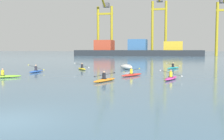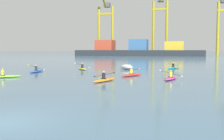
{
  "view_description": "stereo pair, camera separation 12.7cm",
  "coord_description": "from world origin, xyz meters",
  "px_view_note": "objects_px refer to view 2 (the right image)",
  "views": [
    {
      "loc": [
        6.54,
        -9.4,
        2.85
      ],
      "look_at": [
        -0.12,
        19.41,
        0.6
      ],
      "focal_mm": 43.75,
      "sensor_mm": 36.0,
      "label": 1
    },
    {
      "loc": [
        6.67,
        -9.37,
        2.85
      ],
      "look_at": [
        -0.12,
        19.41,
        0.6
      ],
      "focal_mm": 43.75,
      "sensor_mm": 36.0,
      "label": 2
    }
  ],
  "objects_px": {
    "kayak_lime": "(4,76)",
    "gantry_crane_west": "(105,20)",
    "kayak_yellow": "(82,68)",
    "kayak_red": "(132,74)",
    "kayak_magenta": "(171,78)",
    "kayak_teal": "(174,68)",
    "container_barge": "(138,50)",
    "capsized_dinghy": "(126,67)",
    "gantry_crane_west_mid": "(160,18)",
    "kayak_blue": "(36,71)",
    "kayak_orange": "(104,80)"
  },
  "relations": [
    {
      "from": "gantry_crane_west_mid",
      "to": "kayak_red",
      "type": "xyz_separation_m",
      "value": [
        3.08,
        -101.2,
        -17.24
      ]
    },
    {
      "from": "capsized_dinghy",
      "to": "kayak_red",
      "type": "xyz_separation_m",
      "value": [
        2.28,
        -9.48,
        -0.18
      ]
    },
    {
      "from": "kayak_teal",
      "to": "kayak_lime",
      "type": "bearing_deg",
      "value": -134.2
    },
    {
      "from": "kayak_magenta",
      "to": "kayak_red",
      "type": "relative_size",
      "value": 1.05
    },
    {
      "from": "gantry_crane_west_mid",
      "to": "kayak_red",
      "type": "bearing_deg",
      "value": -88.26
    },
    {
      "from": "container_barge",
      "to": "kayak_magenta",
      "type": "distance_m",
      "value": 92.82
    },
    {
      "from": "kayak_blue",
      "to": "container_barge",
      "type": "bearing_deg",
      "value": 89.57
    },
    {
      "from": "container_barge",
      "to": "gantry_crane_west_mid",
      "type": "distance_m",
      "value": 21.22
    },
    {
      "from": "gantry_crane_west",
      "to": "kayak_magenta",
      "type": "distance_m",
      "value": 104.46
    },
    {
      "from": "container_barge",
      "to": "kayak_blue",
      "type": "distance_m",
      "value": 86.9
    },
    {
      "from": "container_barge",
      "to": "kayak_magenta",
      "type": "height_order",
      "value": "container_barge"
    },
    {
      "from": "capsized_dinghy",
      "to": "kayak_teal",
      "type": "distance_m",
      "value": 7.06
    },
    {
      "from": "kayak_magenta",
      "to": "kayak_teal",
      "type": "bearing_deg",
      "value": 89.63
    },
    {
      "from": "gantry_crane_west_mid",
      "to": "kayak_red",
      "type": "relative_size",
      "value": 11.19
    },
    {
      "from": "container_barge",
      "to": "gantry_crane_west_mid",
      "type": "xyz_separation_m",
      "value": [
        8.53,
        12.29,
        15.05
      ]
    },
    {
      "from": "gantry_crane_west_mid",
      "to": "kayak_lime",
      "type": "distance_m",
      "value": 107.64
    },
    {
      "from": "kayak_magenta",
      "to": "kayak_lime",
      "type": "relative_size",
      "value": 1.13
    },
    {
      "from": "kayak_blue",
      "to": "kayak_magenta",
      "type": "bearing_deg",
      "value": -15.61
    },
    {
      "from": "capsized_dinghy",
      "to": "kayak_magenta",
      "type": "relative_size",
      "value": 0.76
    },
    {
      "from": "kayak_yellow",
      "to": "kayak_red",
      "type": "xyz_separation_m",
      "value": [
        8.24,
        -7.52,
        0.0
      ]
    },
    {
      "from": "kayak_red",
      "to": "gantry_crane_west_mid",
      "type": "bearing_deg",
      "value": 91.74
    },
    {
      "from": "gantry_crane_west_mid",
      "to": "capsized_dinghy",
      "type": "height_order",
      "value": "gantry_crane_west_mid"
    },
    {
      "from": "kayak_teal",
      "to": "kayak_orange",
      "type": "bearing_deg",
      "value": -108.17
    },
    {
      "from": "kayak_orange",
      "to": "kayak_yellow",
      "type": "xyz_separation_m",
      "value": [
        -6.66,
        12.96,
        0.0
      ]
    },
    {
      "from": "kayak_orange",
      "to": "kayak_yellow",
      "type": "bearing_deg",
      "value": 117.19
    },
    {
      "from": "container_barge",
      "to": "gantry_crane_west_mid",
      "type": "bearing_deg",
      "value": 55.24
    },
    {
      "from": "kayak_blue",
      "to": "kayak_red",
      "type": "relative_size",
      "value": 1.05
    },
    {
      "from": "container_barge",
      "to": "kayak_orange",
      "type": "height_order",
      "value": "container_barge"
    },
    {
      "from": "kayak_magenta",
      "to": "kayak_blue",
      "type": "height_order",
      "value": "kayak_blue"
    },
    {
      "from": "container_barge",
      "to": "gantry_crane_west",
      "type": "bearing_deg",
      "value": 157.83
    },
    {
      "from": "kayak_teal",
      "to": "container_barge",
      "type": "bearing_deg",
      "value": 101.67
    },
    {
      "from": "kayak_orange",
      "to": "kayak_blue",
      "type": "bearing_deg",
      "value": 145.04
    },
    {
      "from": "gantry_crane_west",
      "to": "kayak_orange",
      "type": "height_order",
      "value": "gantry_crane_west"
    },
    {
      "from": "kayak_lime",
      "to": "gantry_crane_west",
      "type": "bearing_deg",
      "value": 98.92
    },
    {
      "from": "kayak_red",
      "to": "kayak_yellow",
      "type": "bearing_deg",
      "value": 137.59
    },
    {
      "from": "gantry_crane_west_mid",
      "to": "kayak_yellow",
      "type": "xyz_separation_m",
      "value": [
        -5.16,
        -93.67,
        -17.24
      ]
    },
    {
      "from": "container_barge",
      "to": "kayak_teal",
      "type": "bearing_deg",
      "value": -78.33
    },
    {
      "from": "gantry_crane_west",
      "to": "kayak_yellow",
      "type": "relative_size",
      "value": 10.43
    },
    {
      "from": "gantry_crane_west",
      "to": "kayak_red",
      "type": "relative_size",
      "value": 10.06
    },
    {
      "from": "gantry_crane_west",
      "to": "gantry_crane_west_mid",
      "type": "bearing_deg",
      "value": 12.78
    },
    {
      "from": "capsized_dinghy",
      "to": "kayak_teal",
      "type": "relative_size",
      "value": 0.8
    },
    {
      "from": "container_barge",
      "to": "kayak_lime",
      "type": "relative_size",
      "value": 17.87
    },
    {
      "from": "capsized_dinghy",
      "to": "kayak_red",
      "type": "distance_m",
      "value": 9.75
    },
    {
      "from": "gantry_crane_west_mid",
      "to": "capsized_dinghy",
      "type": "relative_size",
      "value": 13.92
    },
    {
      "from": "kayak_magenta",
      "to": "kayak_orange",
      "type": "xyz_separation_m",
      "value": [
        -5.7,
        -2.89,
        0.0
      ]
    },
    {
      "from": "kayak_lime",
      "to": "kayak_teal",
      "type": "xyz_separation_m",
      "value": [
        16.42,
        16.89,
        0.0
      ]
    },
    {
      "from": "gantry_crane_west_mid",
      "to": "kayak_teal",
      "type": "relative_size",
      "value": 11.12
    },
    {
      "from": "kayak_yellow",
      "to": "kayak_red",
      "type": "relative_size",
      "value": 0.97
    },
    {
      "from": "kayak_magenta",
      "to": "kayak_lime",
      "type": "height_order",
      "value": "same"
    },
    {
      "from": "gantry_crane_west_mid",
      "to": "kayak_yellow",
      "type": "height_order",
      "value": "gantry_crane_west_mid"
    }
  ]
}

